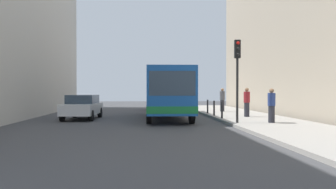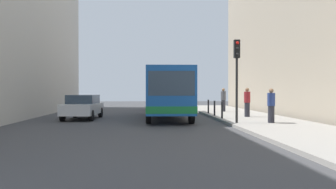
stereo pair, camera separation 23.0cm
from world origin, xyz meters
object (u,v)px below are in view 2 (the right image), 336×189
at_px(car_behind_bus, 161,101).
at_px(pedestrian_far_sidewalk, 223,100).
at_px(bus, 167,91).
at_px(bollard_mid, 215,108).
at_px(bollard_far, 208,107).
at_px(pedestrian_near_signal, 271,106).
at_px(bollard_near, 222,110).
at_px(pedestrian_mid_sidewalk, 247,102).
at_px(car_beside_bus, 83,106).
at_px(traffic_light, 237,65).

distance_m(car_behind_bus, pedestrian_far_sidewalk, 6.92).
height_order(bus, bollard_mid, bus).
relative_size(bus, bollard_far, 11.65).
bearing_deg(bollard_mid, car_behind_bus, 107.15).
bearing_deg(car_behind_bus, bus, 92.30).
bearing_deg(pedestrian_near_signal, bollard_mid, 27.49).
bearing_deg(bollard_far, bollard_mid, -90.00).
bearing_deg(pedestrian_near_signal, bollard_far, 21.96).
bearing_deg(bollard_near, pedestrian_near_signal, -58.49).
distance_m(bollard_near, pedestrian_far_sidewalk, 6.95).
xyz_separation_m(car_behind_bus, pedestrian_mid_sidewalk, (4.77, -10.92, 0.25)).
xyz_separation_m(car_behind_bus, bollard_far, (2.99, -7.40, -0.16)).
distance_m(bollard_mid, bollard_far, 2.30).
xyz_separation_m(pedestrian_near_signal, pedestrian_mid_sidewalk, (-0.06, 4.08, 0.03)).
relative_size(car_beside_bus, car_behind_bus, 1.00).
bearing_deg(traffic_light, bus, 119.79).
distance_m(bollard_mid, pedestrian_near_signal, 5.62).
bearing_deg(bollard_far, bus, -144.42).
relative_size(bollard_mid, pedestrian_near_signal, 0.56).
bearing_deg(traffic_light, pedestrian_far_sidewalk, 81.70).
bearing_deg(car_beside_bus, pedestrian_far_sidewalk, -150.09).
xyz_separation_m(car_beside_bus, bollard_mid, (8.22, 0.47, -0.16)).
relative_size(car_behind_bus, pedestrian_far_sidewalk, 2.52).
relative_size(car_beside_bus, traffic_light, 1.09).
xyz_separation_m(car_behind_bus, traffic_light, (3.09, -15.01, 2.22)).
xyz_separation_m(bus, bollard_far, (3.02, 2.16, -1.10)).
bearing_deg(bollard_far, pedestrian_near_signal, -76.41).
distance_m(car_beside_bus, bollard_mid, 8.24).
height_order(bollard_mid, pedestrian_far_sidewalk, pedestrian_far_sidewalk).
bearing_deg(car_behind_bus, bollard_near, 106.46).
bearing_deg(bollard_near, traffic_light, -88.10).
distance_m(bus, traffic_light, 6.41).
xyz_separation_m(car_beside_bus, car_behind_bus, (5.23, 10.17, 0.00)).
bearing_deg(bollard_near, pedestrian_far_sidewalk, 77.29).
height_order(bollard_near, pedestrian_mid_sidewalk, pedestrian_mid_sidewalk).
bearing_deg(bollard_far, pedestrian_mid_sidewalk, -63.24).
bearing_deg(car_beside_bus, pedestrian_near_signal, 157.40).
bearing_deg(car_behind_bus, traffic_light, 104.10).
distance_m(bollard_near, pedestrian_near_signal, 3.53).
relative_size(car_beside_bus, bollard_far, 4.73).
height_order(bus, pedestrian_far_sidewalk, bus).
bearing_deg(bollard_mid, traffic_light, -88.92).
bearing_deg(bollard_far, traffic_light, -89.25).
height_order(traffic_light, bollard_far, traffic_light).
distance_m(bus, pedestrian_near_signal, 7.32).
distance_m(bus, car_behind_bus, 9.61).
distance_m(bus, pedestrian_far_sidewalk, 6.32).
height_order(car_behind_bus, pedestrian_near_signal, pedestrian_near_signal).
relative_size(car_behind_bus, traffic_light, 1.09).
bearing_deg(pedestrian_far_sidewalk, pedestrian_mid_sidewalk, 79.57).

